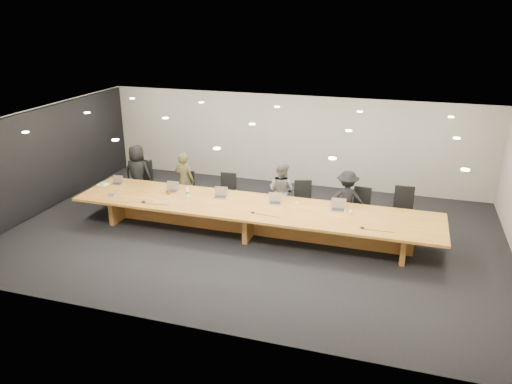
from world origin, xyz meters
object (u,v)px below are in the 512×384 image
at_px(water_bottle, 188,193).
at_px(laptop_d, 275,199).
at_px(chair_left, 185,189).
at_px(chair_right, 360,208).
at_px(chair_far_left, 143,182).
at_px(paper_cup_far, 350,213).
at_px(person_b, 184,180).
at_px(conference_table, 252,214).
at_px(mic_left, 143,201).
at_px(chair_mid_right, 303,202).
at_px(chair_far_right, 403,210).
at_px(laptop_b, 171,187).
at_px(laptop_a, 116,180).
at_px(person_d, 347,199).
at_px(laptop_e, 338,205).
at_px(laptop_c, 220,193).
at_px(person_a, 138,173).
at_px(person_c, 281,191).
at_px(mic_center, 253,212).
at_px(mic_right, 362,227).
at_px(chair_mid_left, 227,192).
at_px(amber_mug, 168,192).
at_px(paper_cup_near, 297,204).
at_px(av_box, 113,195).

bearing_deg(water_bottle, laptop_d, 5.90).
bearing_deg(chair_left, chair_right, 3.60).
xyz_separation_m(chair_far_left, paper_cup_far, (6.00, -1.01, 0.20)).
height_order(chair_left, person_b, person_b).
relative_size(conference_table, mic_left, 70.56).
height_order(chair_mid_right, chair_far_right, chair_far_right).
bearing_deg(laptop_b, chair_mid_right, 10.85).
bearing_deg(chair_right, laptop_a, -166.93).
height_order(person_d, laptop_e, person_d).
bearing_deg(laptop_c, laptop_b, 171.50).
height_order(paper_cup_far, mic_left, paper_cup_far).
bearing_deg(person_a, chair_left, 173.87).
relative_size(person_c, water_bottle, 6.27).
distance_m(person_d, mic_center, 2.53).
relative_size(laptop_d, mic_center, 3.07).
distance_m(laptop_e, mic_right, 1.07).
xyz_separation_m(person_a, laptop_c, (2.91, -0.96, 0.06)).
bearing_deg(chair_mid_left, conference_table, -52.73).
distance_m(conference_table, laptop_e, 2.09).
relative_size(laptop_e, amber_mug, 3.21).
height_order(person_b, laptop_c, person_b).
bearing_deg(person_b, laptop_e, 175.10).
bearing_deg(person_a, chair_far_left, 153.63).
relative_size(laptop_b, mic_center, 3.06).
distance_m(person_c, laptop_d, 0.86).
height_order(person_b, person_c, person_b).
bearing_deg(laptop_c, chair_far_left, 154.78).
bearing_deg(conference_table, chair_left, 153.77).
distance_m(chair_left, chair_mid_left, 1.22).
bearing_deg(laptop_d, person_b, 151.32).
height_order(laptop_d, mic_right, laptop_d).
distance_m(paper_cup_far, mic_right, 0.76).
bearing_deg(laptop_e, conference_table, -175.06).
xyz_separation_m(chair_mid_left, mic_right, (3.84, -1.80, 0.24)).
xyz_separation_m(chair_right, laptop_b, (-4.80, -0.87, 0.35)).
height_order(chair_far_right, mic_left, chair_far_right).
distance_m(laptop_a, mic_left, 1.67).
distance_m(laptop_a, paper_cup_near, 5.05).
xyz_separation_m(chair_right, chair_far_right, (1.05, 0.08, 0.05)).
bearing_deg(chair_right, chair_left, -173.64).
xyz_separation_m(chair_far_right, laptop_e, (-1.48, -0.94, 0.31)).
distance_m(chair_left, paper_cup_near, 3.51).
relative_size(person_b, laptop_a, 5.49).
height_order(av_box, mic_right, av_box).
bearing_deg(laptop_d, paper_cup_near, -10.70).
distance_m(paper_cup_far, mic_center, 2.27).
xyz_separation_m(conference_table, chair_far_right, (3.52, 1.26, 0.05)).
bearing_deg(mic_left, person_c, 29.19).
xyz_separation_m(conference_table, mic_center, (0.15, -0.42, 0.24)).
xyz_separation_m(chair_left, mic_left, (-0.30, -1.73, 0.25)).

